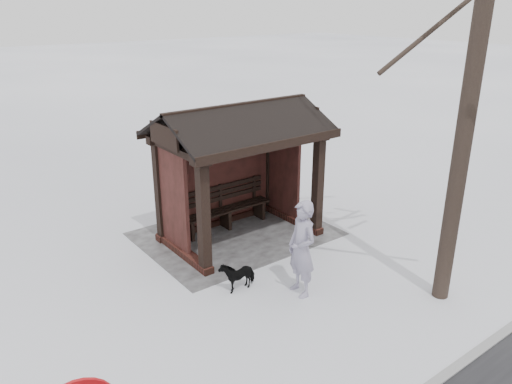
% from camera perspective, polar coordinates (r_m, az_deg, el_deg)
% --- Properties ---
extents(ground, '(120.00, 120.00, 0.00)m').
position_cam_1_polar(ground, '(11.51, -1.74, -5.16)').
color(ground, white).
rests_on(ground, ground).
extents(kerb, '(120.00, 0.15, 0.06)m').
position_cam_1_polar(kerb, '(8.34, 22.02, -18.05)').
color(kerb, gray).
rests_on(kerb, ground).
extents(trampled_patch, '(4.20, 3.20, 0.02)m').
position_cam_1_polar(trampled_patch, '(11.65, -2.32, -4.78)').
color(trampled_patch, gray).
rests_on(trampled_patch, ground).
extents(bus_shelter, '(3.60, 2.40, 3.09)m').
position_cam_1_polar(bus_shelter, '(10.86, -2.36, 5.46)').
color(bus_shelter, '#391C15').
rests_on(bus_shelter, ground).
extents(pedestrian, '(0.52, 0.71, 1.82)m').
position_cam_1_polar(pedestrian, '(9.03, 5.26, -6.49)').
color(pedestrian, '#9891AA').
rests_on(pedestrian, ground).
extents(dog, '(0.69, 0.32, 0.58)m').
position_cam_1_polar(dog, '(9.44, -2.12, -9.40)').
color(dog, black).
rests_on(dog, ground).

